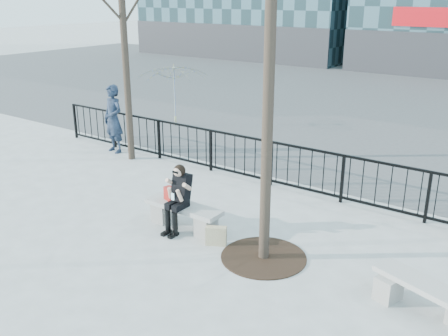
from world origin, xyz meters
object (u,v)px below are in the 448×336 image
Objects in this scene: bench_main at (184,214)px; standing_man at (113,119)px; seated_woman at (178,199)px; bench_second at (425,294)px.

standing_man is (-4.86, 2.69, 0.68)m from bench_main.
bench_second is at bearing 0.98° from seated_woman.
bench_main reaches higher than bench_second.
standing_man reaches higher than bench_second.
standing_man is (-9.45, 2.77, 0.69)m from bench_second.
seated_woman is at bearing -22.84° from standing_man.
bench_main is 5.60m from standing_man.
bench_main is at bearing -21.42° from standing_man.
standing_man reaches higher than bench_main.
bench_main is 1.06× the size of bench_second.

